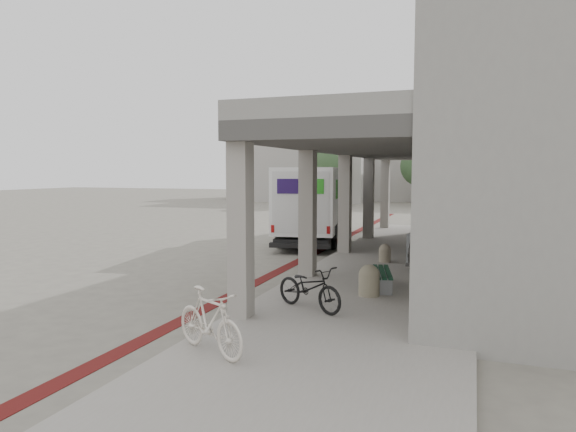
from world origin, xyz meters
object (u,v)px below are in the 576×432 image
at_px(fedex_truck, 314,203).
at_px(bicycle_black, 309,287).
at_px(utility_cabinet, 415,249).
at_px(bicycle_cream, 210,321).
at_px(bench, 382,276).

bearing_deg(fedex_truck, bicycle_black, -82.21).
bearing_deg(utility_cabinet, fedex_truck, 139.07).
distance_m(bicycle_black, bicycle_cream, 2.88).
distance_m(fedex_truck, bicycle_black, 10.51).
bearing_deg(bench, bicycle_black, -126.35).
bearing_deg(bicycle_black, bench, 3.81).
xyz_separation_m(utility_cabinet, bicycle_cream, (-2.06, -8.33, 0.03)).
bearing_deg(bench, utility_cabinet, 69.73).
distance_m(fedex_truck, bicycle_cream, 13.08).
xyz_separation_m(bicycle_black, bicycle_cream, (-0.64, -2.80, 0.05)).
relative_size(utility_cabinet, bicycle_cream, 0.57).
bearing_deg(bicycle_black, bicycle_cream, -165.79).
height_order(fedex_truck, bicycle_cream, fedex_truck).
height_order(fedex_truck, bench, fedex_truck).
xyz_separation_m(fedex_truck, bench, (4.02, -7.67, -1.16)).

